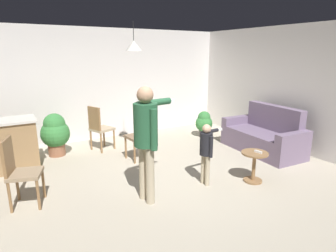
# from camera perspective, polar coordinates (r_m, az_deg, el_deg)

# --- Properties ---
(ground) EXTENTS (7.68, 7.68, 0.00)m
(ground) POSITION_cam_1_polar(r_m,az_deg,el_deg) (4.90, 1.16, -11.22)
(ground) COLOR #B2A893
(wall_back) EXTENTS (6.40, 0.10, 2.70)m
(wall_back) POSITION_cam_1_polar(r_m,az_deg,el_deg) (7.37, -12.04, 8.15)
(wall_back) COLOR silver
(wall_back) RESTS_ON ground
(wall_right) EXTENTS (0.10, 6.40, 2.70)m
(wall_right) POSITION_cam_1_polar(r_m,az_deg,el_deg) (6.72, 25.32, 6.49)
(wall_right) COLOR silver
(wall_right) RESTS_ON ground
(couch_floral) EXTENTS (0.96, 1.85, 1.00)m
(couch_floral) POSITION_cam_1_polar(r_m,az_deg,el_deg) (6.62, 18.60, -2.00)
(couch_floral) COLOR slate
(couch_floral) RESTS_ON ground
(kitchen_counter) EXTENTS (1.26, 0.66, 0.95)m
(kitchen_counter) POSITION_cam_1_polar(r_m,az_deg,el_deg) (6.01, -30.43, -3.49)
(kitchen_counter) COLOR #99754C
(kitchen_counter) RESTS_ON ground
(side_table_by_couch) EXTENTS (0.44, 0.44, 0.52)m
(side_table_by_couch) POSITION_cam_1_polar(r_m,az_deg,el_deg) (5.03, 16.79, -7.12)
(side_table_by_couch) COLOR olive
(side_table_by_couch) RESTS_ON ground
(person_adult) EXTENTS (0.80, 0.56, 1.69)m
(person_adult) POSITION_cam_1_polar(r_m,az_deg,el_deg) (4.00, -4.28, -1.22)
(person_adult) COLOR tan
(person_adult) RESTS_ON ground
(person_child) EXTENTS (0.54, 0.31, 1.02)m
(person_child) POSITION_cam_1_polar(r_m,az_deg,el_deg) (4.66, 7.68, -4.28)
(person_child) COLOR tan
(person_child) RESTS_ON ground
(dining_chair_by_counter) EXTENTS (0.46, 0.46, 1.00)m
(dining_chair_by_counter) POSITION_cam_1_polar(r_m,az_deg,el_deg) (5.82, -5.48, -1.34)
(dining_chair_by_counter) COLOR olive
(dining_chair_by_counter) RESTS_ON ground
(dining_chair_near_wall) EXTENTS (0.54, 0.54, 1.00)m
(dining_chair_near_wall) POSITION_cam_1_polar(r_m,az_deg,el_deg) (6.45, -13.57, -0.10)
(dining_chair_near_wall) COLOR olive
(dining_chair_near_wall) RESTS_ON ground
(dining_chair_centre_back) EXTENTS (0.53, 0.53, 1.00)m
(dining_chair_centre_back) POSITION_cam_1_polar(r_m,az_deg,el_deg) (4.52, -27.59, -7.73)
(dining_chair_centre_back) COLOR olive
(dining_chair_centre_back) RESTS_ON ground
(potted_plant_corner) EXTENTS (0.44, 0.44, 0.67)m
(potted_plant_corner) POSITION_cam_1_polar(r_m,az_deg,el_deg) (7.40, 7.18, 0.65)
(potted_plant_corner) COLOR #4C4742
(potted_plant_corner) RESTS_ON ground
(potted_plant_by_wall) EXTENTS (0.59, 0.59, 0.90)m
(potted_plant_by_wall) POSITION_cam_1_polar(r_m,az_deg,el_deg) (6.42, -21.57, -1.23)
(potted_plant_by_wall) COLOR brown
(potted_plant_by_wall) RESTS_ON ground
(spare_remote_on_table) EXTENTS (0.06, 0.13, 0.04)m
(spare_remote_on_table) POSITION_cam_1_polar(r_m,az_deg,el_deg) (4.95, 17.55, -4.93)
(spare_remote_on_table) COLOR white
(spare_remote_on_table) RESTS_ON side_table_by_couch
(ceiling_light_pendant) EXTENTS (0.32, 0.32, 0.55)m
(ceiling_light_pendant) POSITION_cam_1_polar(r_m,az_deg,el_deg) (5.76, -6.84, 15.64)
(ceiling_light_pendant) COLOR silver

